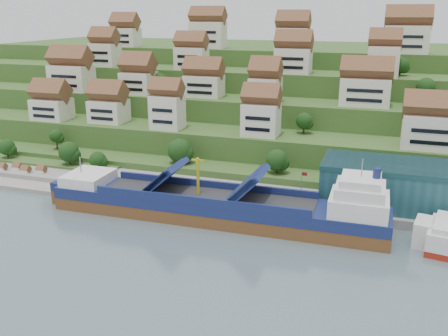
% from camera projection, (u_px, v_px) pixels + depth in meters
% --- Properties ---
extents(ground, '(300.00, 300.00, 0.00)m').
position_uv_depth(ground, '(212.00, 221.00, 111.42)').
color(ground, slate).
rests_on(ground, ground).
extents(quay, '(180.00, 14.00, 2.20)m').
position_uv_depth(quay, '(312.00, 203.00, 118.62)').
color(quay, gray).
rests_on(quay, ground).
extents(pebble_beach, '(45.00, 20.00, 1.00)m').
position_uv_depth(pebble_beach, '(32.00, 176.00, 139.62)').
color(pebble_beach, gray).
rests_on(pebble_beach, ground).
extents(hillside, '(260.00, 128.00, 31.00)m').
position_uv_depth(hillside, '(298.00, 99.00, 201.88)').
color(hillside, '#2D4C1E').
rests_on(hillside, ground).
extents(hillside_village, '(158.70, 61.40, 29.83)m').
position_uv_depth(hillside_village, '(277.00, 77.00, 159.13)').
color(hillside_village, silver).
rests_on(hillside_village, ground).
extents(hillside_trees, '(141.59, 62.18, 32.35)m').
position_uv_depth(hillside_trees, '(256.00, 111.00, 147.34)').
color(hillside_trees, '#1C4316').
rests_on(hillside_trees, ground).
extents(flagpole, '(1.28, 0.16, 8.00)m').
position_uv_depth(flagpole, '(302.00, 186.00, 112.92)').
color(flagpole, gray).
rests_on(flagpole, quay).
extents(beach_huts, '(14.40, 3.70, 2.20)m').
position_uv_depth(beach_huts, '(22.00, 172.00, 138.61)').
color(beach_huts, white).
rests_on(beach_huts, pebble_beach).
extents(cargo_ship, '(75.60, 12.91, 16.70)m').
position_uv_depth(cargo_ship, '(224.00, 207.00, 110.70)').
color(cargo_ship, brown).
rests_on(cargo_ship, ground).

